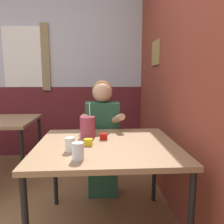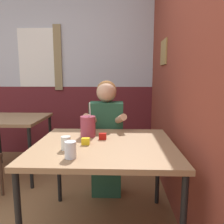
% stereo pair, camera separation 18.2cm
% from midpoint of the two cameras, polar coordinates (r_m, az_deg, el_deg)
% --- Properties ---
extents(brick_wall_right, '(0.08, 4.30, 2.70)m').
position_cam_midpoint_polar(brick_wall_right, '(2.41, 11.60, 11.29)').
color(brick_wall_right, brown).
rests_on(brick_wall_right, ground_plane).
extents(back_wall, '(5.84, 0.09, 2.70)m').
position_cam_midpoint_polar(back_wall, '(3.60, -17.48, 10.38)').
color(back_wall, silver).
rests_on(back_wall, ground_plane).
extents(main_table, '(1.06, 0.94, 0.75)m').
position_cam_midpoint_polar(main_table, '(1.71, -4.40, -10.20)').
color(main_table, '#93704C').
rests_on(main_table, ground_plane).
extents(person_seated, '(0.42, 0.40, 1.22)m').
position_cam_midpoint_polar(person_seated, '(2.29, -4.77, -6.39)').
color(person_seated, '#235138').
rests_on(person_seated, ground_plane).
extents(cocktail_pitcher, '(0.13, 0.13, 0.29)m').
position_cam_midpoint_polar(cocktail_pitcher, '(1.87, -9.19, -3.88)').
color(cocktail_pitcher, '#99384C').
rests_on(cocktail_pitcher, main_table).
extents(glass_near_pitcher, '(0.07, 0.07, 0.11)m').
position_cam_midpoint_polar(glass_near_pitcher, '(1.39, -12.67, -9.99)').
color(glass_near_pitcher, silver).
rests_on(glass_near_pitcher, main_table).
extents(glass_center, '(0.07, 0.07, 0.09)m').
position_cam_midpoint_polar(glass_center, '(1.55, -14.28, -8.25)').
color(glass_center, silver).
rests_on(glass_center, main_table).
extents(condiment_ketchup, '(0.06, 0.04, 0.05)m').
position_cam_midpoint_polar(condiment_ketchup, '(1.79, -5.14, -6.43)').
color(condiment_ketchup, '#B7140F').
rests_on(condiment_ketchup, main_table).
extents(condiment_mustard, '(0.06, 0.04, 0.05)m').
position_cam_midpoint_polar(condiment_mustard, '(1.66, -9.36, -7.80)').
color(condiment_mustard, yellow).
rests_on(condiment_mustard, main_table).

